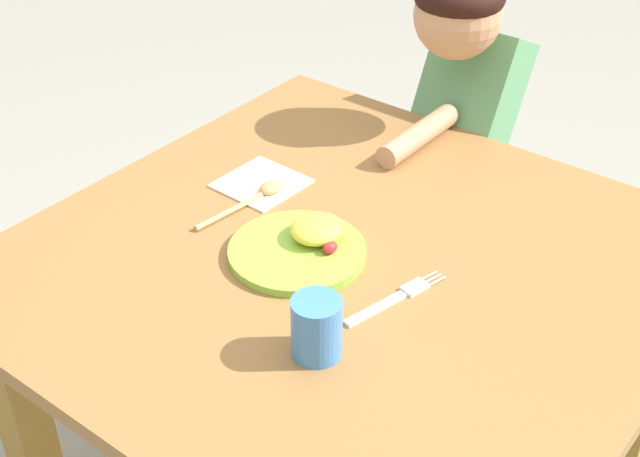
# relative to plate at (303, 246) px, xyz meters

# --- Properties ---
(dining_table) EXTENTS (1.01, 1.00, 0.70)m
(dining_table) POSITION_rel_plate_xyz_m (0.07, 0.03, -0.13)
(dining_table) COLOR olive
(dining_table) RESTS_ON ground_plane
(plate) EXTENTS (0.22, 0.22, 0.05)m
(plate) POSITION_rel_plate_xyz_m (0.00, 0.00, 0.00)
(plate) COLOR #88BC3D
(plate) RESTS_ON dining_table
(fork) EXTENTS (0.06, 0.19, 0.01)m
(fork) POSITION_rel_plate_xyz_m (0.19, -0.01, -0.01)
(fork) COLOR silver
(fork) RESTS_ON dining_table
(spoon) EXTENTS (0.05, 0.20, 0.02)m
(spoon) POSITION_rel_plate_xyz_m (-0.16, 0.08, -0.01)
(spoon) COLOR tan
(spoon) RESTS_ON dining_table
(drinking_cup) EXTENTS (0.07, 0.07, 0.09)m
(drinking_cup) POSITION_rel_plate_xyz_m (0.17, -0.17, 0.03)
(drinking_cup) COLOR #407FD0
(drinking_cup) RESTS_ON dining_table
(person) EXTENTS (0.20, 0.43, 1.02)m
(person) POSITION_rel_plate_xyz_m (-0.05, 0.61, -0.16)
(person) COLOR #4A4A59
(person) RESTS_ON ground_plane
(napkin) EXTENTS (0.14, 0.14, 0.00)m
(napkin) POSITION_rel_plate_xyz_m (-0.19, 0.12, -0.01)
(napkin) COLOR white
(napkin) RESTS_ON dining_table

